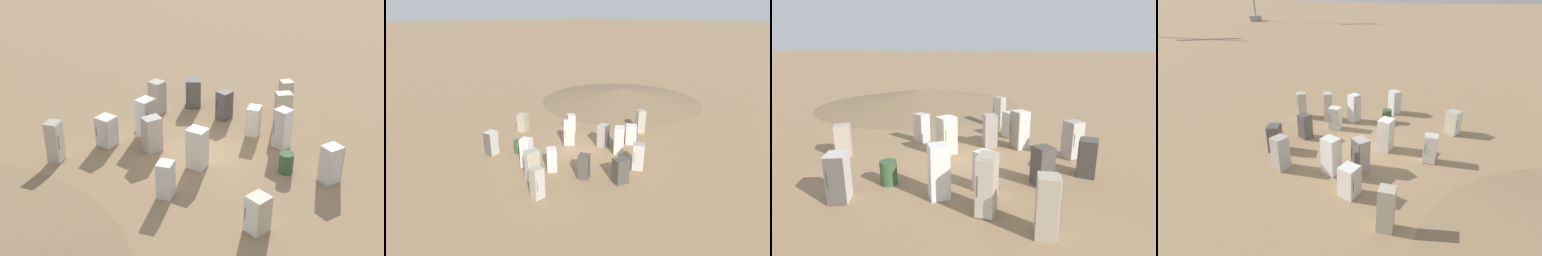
# 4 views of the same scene
# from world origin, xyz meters

# --- Properties ---
(ground_plane) EXTENTS (1000.00, 1000.00, 0.00)m
(ground_plane) POSITION_xyz_m (0.00, 0.00, 0.00)
(ground_plane) COLOR #937551
(discarded_fridge_0) EXTENTS (0.97, 1.01, 1.48)m
(discarded_fridge_0) POSITION_xyz_m (5.64, 0.50, 0.74)
(discarded_fridge_0) COLOR #B2A88E
(discarded_fridge_0) RESTS_ON ground_plane
(discarded_fridge_1) EXTENTS (0.94, 0.91, 1.45)m
(discarded_fridge_1) POSITION_xyz_m (-1.40, 2.98, 0.73)
(discarded_fridge_1) COLOR silver
(discarded_fridge_1) RESTS_ON ground_plane
(discarded_fridge_2) EXTENTS (0.65, 0.84, 1.92)m
(discarded_fridge_2) POSITION_xyz_m (-1.60, 4.57, 0.96)
(discarded_fridge_2) COLOR #B2A88E
(discarded_fridge_2) RESTS_ON ground_plane
(discarded_fridge_3) EXTENTS (0.89, 0.92, 1.48)m
(discarded_fridge_3) POSITION_xyz_m (-3.42, 2.14, 0.74)
(discarded_fridge_3) COLOR #4C4742
(discarded_fridge_3) RESTS_ON ground_plane
(discarded_fridge_4) EXTENTS (0.97, 0.97, 1.75)m
(discarded_fridge_4) POSITION_xyz_m (-4.99, -1.02, 0.87)
(discarded_fridge_4) COLOR #A89E93
(discarded_fridge_4) RESTS_ON ground_plane
(discarded_fridge_5) EXTENTS (1.06, 1.06, 1.85)m
(discarded_fridge_5) POSITION_xyz_m (0.82, -0.43, 0.92)
(discarded_fridge_5) COLOR beige
(discarded_fridge_5) RESTS_ON ground_plane
(discarded_fridge_6) EXTENTS (0.82, 0.92, 1.66)m
(discarded_fridge_6) POSITION_xyz_m (3.31, 4.60, 0.83)
(discarded_fridge_6) COLOR silver
(discarded_fridge_6) RESTS_ON ground_plane
(discarded_fridge_7) EXTENTS (0.87, 0.95, 1.68)m
(discarded_fridge_7) POSITION_xyz_m (-1.09, -2.06, 0.84)
(discarded_fridge_7) COLOR #A89E93
(discarded_fridge_7) RESTS_ON ground_plane
(discarded_fridge_8) EXTENTS (0.88, 0.94, 1.50)m
(discarded_fridge_8) POSITION_xyz_m (-5.24, 0.99, 0.75)
(discarded_fridge_8) COLOR #4C4742
(discarded_fridge_8) RESTS_ON ground_plane
(discarded_fridge_9) EXTENTS (0.88, 0.89, 1.91)m
(discarded_fridge_9) POSITION_xyz_m (0.09, 3.81, 0.95)
(discarded_fridge_9) COLOR white
(discarded_fridge_9) RESTS_ON ground_plane
(discarded_fridge_10) EXTENTS (0.89, 0.88, 1.54)m
(discarded_fridge_10) POSITION_xyz_m (2.65, -2.23, 0.77)
(discarded_fridge_10) COLOR silver
(discarded_fridge_10) RESTS_ON ground_plane
(discarded_fridge_11) EXTENTS (1.09, 1.09, 1.45)m
(discarded_fridge_11) POSITION_xyz_m (-2.12, -4.00, 0.73)
(discarded_fridge_11) COLOR silver
(discarded_fridge_11) RESTS_ON ground_plane
(discarded_fridge_12) EXTENTS (0.61, 0.60, 1.77)m
(discarded_fridge_12) POSITION_xyz_m (-3.31, 5.44, 0.89)
(discarded_fridge_12) COLOR #B2A88E
(discarded_fridge_12) RESTS_ON ground_plane
(discarded_fridge_13) EXTENTS (0.84, 0.83, 1.91)m
(discarded_fridge_13) POSITION_xyz_m (-1.28, -6.35, 0.95)
(discarded_fridge_13) COLOR #B2A88E
(discarded_fridge_13) RESTS_ON ground_plane
(discarded_fridge_14) EXTENTS (1.01, 1.03, 1.92)m
(discarded_fridge_14) POSITION_xyz_m (-2.58, -2.06, 0.96)
(discarded_fridge_14) COLOR silver
(discarded_fridge_14) RESTS_ON ground_plane
(rusty_barrel) EXTENTS (0.63, 0.63, 0.91)m
(rusty_barrel) POSITION_xyz_m (2.22, 3.12, 0.46)
(rusty_barrel) COLOR #385633
(rusty_barrel) RESTS_ON ground_plane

